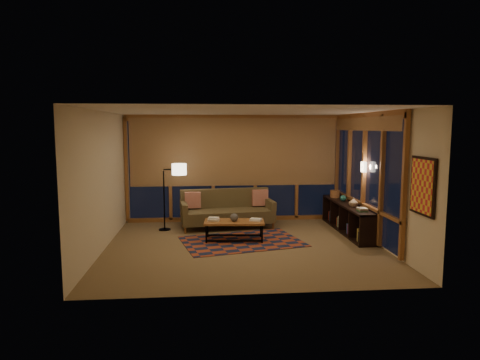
{
  "coord_description": "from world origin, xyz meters",
  "views": [
    {
      "loc": [
        -0.81,
        -8.36,
        2.39
      ],
      "look_at": [
        -0.03,
        0.42,
        1.3
      ],
      "focal_mm": 32.0,
      "sensor_mm": 36.0,
      "label": 1
    }
  ],
  "objects": [
    {
      "name": "book_stack_a",
      "position": [
        -0.59,
        0.54,
        0.45
      ],
      "size": [
        0.24,
        0.2,
        0.06
      ],
      "primitive_type": null,
      "rotation": [
        0.0,
        0.0,
        -0.17
      ],
      "color": "white",
      "rests_on": "coffee_table"
    },
    {
      "name": "bookshelf",
      "position": [
        2.49,
        1.0,
        0.33
      ],
      "size": [
        0.4,
        2.63,
        0.66
      ],
      "primitive_type": null,
      "color": "black",
      "rests_on": "floor"
    },
    {
      "name": "shelf_book_stack",
      "position": [
        2.49,
        0.1,
        0.7
      ],
      "size": [
        0.25,
        0.31,
        0.08
      ],
      "primitive_type": null,
      "rotation": [
        0.0,
        0.0,
        0.27
      ],
      "color": "white",
      "rests_on": "bookshelf"
    },
    {
      "name": "window_wall_right",
      "position": [
        2.68,
        0.6,
        1.35
      ],
      "size": [
        0.16,
        3.7,
        2.6
      ],
      "primitive_type": null,
      "color": "#A5632E",
      "rests_on": "walls"
    },
    {
      "name": "sofa",
      "position": [
        -0.23,
        1.64,
        0.44
      ],
      "size": [
        2.26,
        1.14,
        0.89
      ],
      "primitive_type": null,
      "rotation": [
        0.0,
        0.0,
        0.12
      ],
      "color": "brown",
      "rests_on": "floor"
    },
    {
      "name": "teal_bowl",
      "position": [
        2.49,
        1.32,
        0.73
      ],
      "size": [
        0.17,
        0.17,
        0.15
      ],
      "primitive_type": "sphere",
      "rotation": [
        0.0,
        0.0,
        0.16
      ],
      "color": "#1E625A",
      "rests_on": "bookshelf"
    },
    {
      "name": "window_wall_back",
      "position": [
        0.0,
        2.43,
        1.35
      ],
      "size": [
        5.3,
        0.16,
        2.6
      ],
      "primitive_type": null,
      "color": "#A5632E",
      "rests_on": "walls"
    },
    {
      "name": "floor_lamp",
      "position": [
        -1.71,
        1.56,
        0.78
      ],
      "size": [
        0.55,
        0.4,
        1.56
      ],
      "primitive_type": null,
      "rotation": [
        0.0,
        0.0,
        0.11
      ],
      "color": "black",
      "rests_on": "floor"
    },
    {
      "name": "basket",
      "position": [
        2.47,
        1.89,
        0.74
      ],
      "size": [
        0.25,
        0.25,
        0.18
      ],
      "primitive_type": "cylinder",
      "rotation": [
        0.0,
        0.0,
        0.06
      ],
      "color": "#B06A3B",
      "rests_on": "bookshelf"
    },
    {
      "name": "area_rug",
      "position": [
        0.0,
        0.35,
        0.01
      ],
      "size": [
        2.73,
        2.14,
        0.01
      ],
      "primitive_type": "cube",
      "rotation": [
        0.0,
        0.0,
        0.24
      ],
      "color": "#9B3F24",
      "rests_on": "floor"
    },
    {
      "name": "book_stack_b",
      "position": [
        0.31,
        0.47,
        0.44
      ],
      "size": [
        0.28,
        0.26,
        0.05
      ],
      "primitive_type": null,
      "rotation": [
        0.0,
        0.0,
        -0.37
      ],
      "color": "white",
      "rests_on": "coffee_table"
    },
    {
      "name": "vase",
      "position": [
        2.49,
        0.64,
        0.76
      ],
      "size": [
        0.22,
        0.22,
        0.2
      ],
      "primitive_type": "imported",
      "rotation": [
        0.0,
        0.0,
        0.16
      ],
      "color": "tan",
      "rests_on": "bookshelf"
    },
    {
      "name": "pillow_right",
      "position": [
        0.6,
        1.93,
        0.64
      ],
      "size": [
        0.4,
        0.15,
        0.39
      ],
      "primitive_type": null,
      "rotation": [
        0.0,
        0.0,
        0.05
      ],
      "color": "#BB1702",
      "rests_on": "sofa"
    },
    {
      "name": "wall_art",
      "position": [
        2.71,
        -1.85,
        1.45
      ],
      "size": [
        0.06,
        0.74,
        0.94
      ],
      "primitive_type": null,
      "color": "red",
      "rests_on": "walls"
    },
    {
      "name": "walls",
      "position": [
        0.0,
        0.0,
        1.35
      ],
      "size": [
        5.51,
        5.01,
        2.7
      ],
      "color": "beige",
      "rests_on": "floor"
    },
    {
      "name": "wall_sconce",
      "position": [
        2.62,
        0.45,
        1.55
      ],
      "size": [
        0.12,
        0.18,
        0.22
      ],
      "primitive_type": null,
      "color": "beige",
      "rests_on": "walls"
    },
    {
      "name": "ceramic_pot",
      "position": [
        -0.16,
        0.44,
        0.51
      ],
      "size": [
        0.18,
        0.18,
        0.17
      ],
      "primitive_type": "sphere",
      "rotation": [
        0.0,
        0.0,
        -0.05
      ],
      "color": "black",
      "rests_on": "coffee_table"
    },
    {
      "name": "floor",
      "position": [
        0.0,
        0.0,
        0.0
      ],
      "size": [
        5.5,
        5.0,
        0.01
      ],
      "primitive_type": "cube",
      "color": "brown",
      "rests_on": "ground"
    },
    {
      "name": "ceiling",
      "position": [
        0.0,
        0.0,
        2.7
      ],
      "size": [
        5.5,
        5.0,
        0.01
      ],
      "primitive_type": "cube",
      "color": "silver",
      "rests_on": "walls"
    },
    {
      "name": "coffee_table",
      "position": [
        -0.15,
        0.47,
        0.21
      ],
      "size": [
        1.3,
        0.67,
        0.42
      ],
      "primitive_type": null,
      "rotation": [
        0.0,
        0.0,
        -0.08
      ],
      "color": "#A5632E",
      "rests_on": "floor"
    },
    {
      "name": "pillow_left",
      "position": [
        -1.05,
        1.72,
        0.63
      ],
      "size": [
        0.38,
        0.16,
        0.37
      ],
      "primitive_type": null,
      "rotation": [
        0.0,
        0.0,
        0.09
      ],
      "color": "#BB1702",
      "rests_on": "sofa"
    }
  ]
}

